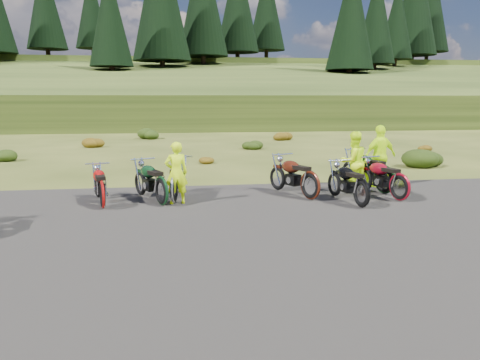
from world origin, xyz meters
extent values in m
plane|color=#323E14|center=(0.00, 0.00, 0.00)|extent=(300.00, 300.00, 0.00)
cube|color=black|center=(0.00, -2.00, 0.00)|extent=(20.00, 12.00, 0.04)
cube|color=#253511|center=(0.00, 110.00, 0.00)|extent=(300.00, 90.00, 9.17)
cylinder|color=black|center=(-21.00, 69.00, 9.48)|extent=(0.70, 0.70, 2.20)
cone|color=black|center=(-21.00, 69.00, 17.38)|extent=(6.16, 6.16, 14.00)
cylinder|color=black|center=(-15.00, 75.00, 10.27)|extent=(0.70, 0.70, 2.20)
cone|color=black|center=(-15.00, 75.00, 17.67)|extent=(5.72, 5.72, 13.00)
cylinder|color=black|center=(-9.00, 50.00, 5.69)|extent=(0.70, 0.70, 2.20)
cone|color=black|center=(-9.00, 50.00, 12.59)|extent=(5.28, 5.28, 12.00)
cylinder|color=black|center=(-3.00, 56.00, 6.88)|extent=(0.70, 0.70, 2.20)
cylinder|color=black|center=(3.00, 62.00, 8.08)|extent=(0.70, 0.70, 2.20)
cylinder|color=black|center=(9.00, 68.00, 9.28)|extent=(0.70, 0.70, 2.20)
cone|color=black|center=(9.00, 68.00, 18.18)|extent=(7.04, 7.04, 16.00)
cylinder|color=black|center=(15.00, 74.00, 10.27)|extent=(0.70, 0.70, 2.20)
cone|color=black|center=(15.00, 74.00, 18.67)|extent=(6.60, 6.60, 15.00)
cylinder|color=black|center=(21.00, 49.00, 5.49)|extent=(0.70, 0.70, 2.20)
cone|color=black|center=(21.00, 49.00, 13.39)|extent=(6.16, 6.16, 14.00)
cylinder|color=black|center=(27.00, 55.00, 6.68)|extent=(0.70, 0.70, 2.20)
cone|color=black|center=(27.00, 55.00, 14.08)|extent=(5.72, 5.72, 13.00)
cylinder|color=black|center=(33.00, 61.00, 7.88)|extent=(0.70, 0.70, 2.20)
cone|color=black|center=(33.00, 61.00, 14.78)|extent=(5.28, 5.28, 12.00)
cylinder|color=black|center=(39.00, 67.00, 9.08)|extent=(0.70, 0.70, 2.20)
cone|color=black|center=(39.00, 67.00, 18.98)|extent=(7.92, 7.92, 18.00)
cylinder|color=black|center=(45.00, 73.00, 10.27)|extent=(0.70, 0.70, 2.20)
cone|color=black|center=(45.00, 73.00, 19.67)|extent=(7.48, 7.48, 17.00)
ellipsoid|color=black|center=(-9.10, 11.30, 0.31)|extent=(1.03, 1.03, 0.61)
ellipsoid|color=brown|center=(-6.20, 16.60, 0.38)|extent=(1.30, 1.30, 0.77)
ellipsoid|color=black|center=(-3.30, 21.90, 0.46)|extent=(1.56, 1.56, 0.92)
ellipsoid|color=brown|center=(-0.40, 9.20, 0.23)|extent=(0.77, 0.77, 0.45)
ellipsoid|color=black|center=(2.50, 14.50, 0.31)|extent=(1.03, 1.03, 0.61)
ellipsoid|color=brown|center=(5.40, 19.80, 0.38)|extent=(1.30, 1.30, 0.77)
ellipsoid|color=black|center=(8.30, 7.10, 0.46)|extent=(1.56, 1.56, 0.92)
ellipsoid|color=brown|center=(11.20, 12.40, 0.23)|extent=(0.77, 0.77, 0.45)
imported|color=#CFFA0D|center=(-1.63, 1.54, 0.80)|extent=(0.63, 0.45, 1.61)
imported|color=#CFFA0D|center=(3.48, 2.45, 0.88)|extent=(0.98, 0.84, 1.75)
imported|color=#CFFA0D|center=(4.58, 3.08, 0.95)|extent=(1.19, 0.73, 1.90)
camera|label=1|loc=(-1.66, -10.41, 2.71)|focal=35.00mm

